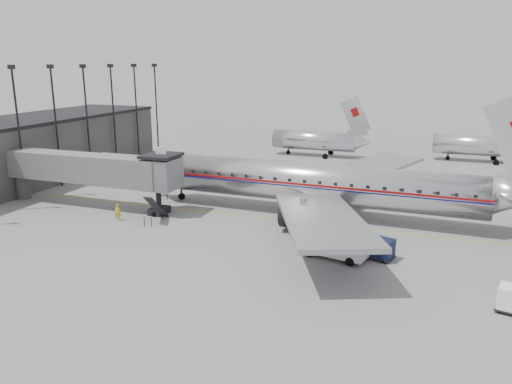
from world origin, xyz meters
TOP-DOWN VIEW (x-y plane):
  - ground at (0.00, 0.00)m, footprint 160.00×160.00m
  - terminal at (-34.00, 10.00)m, footprint 12.00×46.00m
  - apron_line at (3.00, 6.00)m, footprint 60.00×0.15m
  - jet_bridge at (-16.66, 3.67)m, footprint 21.00×6.20m
  - floodlight_masts at (-27.50, 13.00)m, footprint 0.90×42.25m
  - distant_aircraft_near at (-1.79, 42.00)m, footprint 16.39×3.20m
  - distant_aircraft_mid at (24.21, 46.00)m, footprint 16.39×3.20m
  - airliner at (6.84, 8.98)m, footprint 42.34×39.22m
  - service_van at (10.39, -1.98)m, footprint 6.08×3.37m
  - baggage_cart_navy at (13.98, -1.07)m, footprint 2.58×2.24m
  - ramp_worker at (-12.00, 0.16)m, footprint 0.74×0.64m

SIDE VIEW (x-z plane):
  - ground at x=0.00m, z-range 0.00..0.00m
  - apron_line at x=3.00m, z-range 0.00..0.01m
  - ramp_worker at x=-12.00m, z-range 0.00..1.72m
  - baggage_cart_navy at x=13.98m, z-range 0.05..1.77m
  - service_van at x=10.39m, z-range 0.07..2.77m
  - distant_aircraft_near at x=-1.79m, z-range -2.40..7.86m
  - distant_aircraft_mid at x=24.21m, z-range -2.40..7.86m
  - airliner at x=6.84m, z-range -3.33..10.06m
  - terminal at x=-34.00m, z-range 0.00..8.00m
  - jet_bridge at x=-16.66m, z-range 0.63..7.73m
  - floodlight_masts at x=-27.50m, z-range 0.74..15.99m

